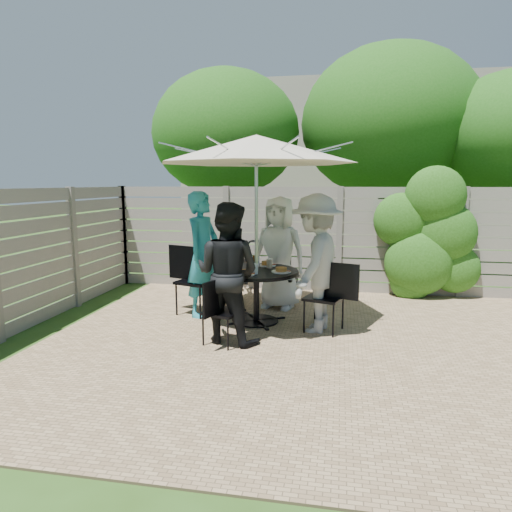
% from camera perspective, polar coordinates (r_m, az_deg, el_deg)
% --- Properties ---
extents(backyard_envelope, '(60.00, 60.00, 5.00)m').
position_cam_1_polar(backyard_envelope, '(15.26, 10.99, 11.62)').
color(backyard_envelope, '#2D4D18').
rests_on(backyard_envelope, ground).
extents(patio_table, '(1.37, 1.37, 0.74)m').
position_cam_1_polar(patio_table, '(6.21, 0.04, -3.80)').
color(patio_table, black).
rests_on(patio_table, ground).
extents(umbrella, '(3.15, 3.15, 2.52)m').
position_cam_1_polar(umbrella, '(6.06, 0.05, 13.20)').
color(umbrella, silver).
rests_on(umbrella, ground).
extents(chair_back, '(0.52, 0.70, 0.93)m').
position_cam_1_polar(chair_back, '(7.13, 3.24, -4.07)').
color(chair_back, black).
rests_on(chair_back, ground).
extents(person_back, '(0.94, 0.73, 1.71)m').
position_cam_1_polar(person_back, '(6.90, 2.89, 0.36)').
color(person_back, silver).
rests_on(person_back, ground).
extents(chair_left, '(0.77, 0.61, 1.00)m').
position_cam_1_polar(chair_left, '(6.70, -7.53, -4.79)').
color(chair_left, black).
rests_on(chair_left, ground).
extents(person_left, '(0.57, 0.74, 1.79)m').
position_cam_1_polar(person_left, '(6.52, -6.62, 0.16)').
color(person_left, teal).
rests_on(person_left, ground).
extents(chair_front, '(0.50, 0.63, 0.82)m').
position_cam_1_polar(chair_front, '(5.45, -4.19, -8.62)').
color(chair_front, black).
rests_on(chair_front, ground).
extents(person_front, '(0.95, 0.82, 1.69)m').
position_cam_1_polar(person_front, '(5.41, -3.58, -2.21)').
color(person_front, black).
rests_on(person_front, ground).
extents(chair_right, '(0.71, 0.56, 0.92)m').
position_cam_1_polar(chair_right, '(5.95, 8.61, -6.86)').
color(chair_right, black).
rests_on(chair_right, ground).
extents(person_right, '(0.92, 1.27, 1.78)m').
position_cam_1_polar(person_right, '(5.85, 7.48, -0.97)').
color(person_right, '#9B9A97').
rests_on(person_right, ground).
extents(plate_back, '(0.26, 0.26, 0.06)m').
position_cam_1_polar(plate_back, '(6.48, 1.36, -1.00)').
color(plate_back, white).
rests_on(plate_back, patio_table).
extents(plate_left, '(0.26, 0.26, 0.06)m').
position_cam_1_polar(plate_left, '(6.31, -2.94, -1.29)').
color(plate_left, white).
rests_on(plate_left, patio_table).
extents(plate_front, '(0.26, 0.26, 0.06)m').
position_cam_1_polar(plate_front, '(5.84, -1.41, -2.14)').
color(plate_front, white).
rests_on(plate_front, patio_table).
extents(plate_right, '(0.26, 0.26, 0.06)m').
position_cam_1_polar(plate_right, '(6.02, 3.17, -1.80)').
color(plate_right, white).
rests_on(plate_right, patio_table).
extents(glass_back, '(0.07, 0.07, 0.14)m').
position_cam_1_polar(glass_back, '(6.42, 0.15, -0.68)').
color(glass_back, silver).
rests_on(glass_back, patio_table).
extents(glass_left, '(0.07, 0.07, 0.14)m').
position_cam_1_polar(glass_left, '(6.17, -2.56, -1.10)').
color(glass_left, silver).
rests_on(glass_left, patio_table).
extents(glass_front, '(0.07, 0.07, 0.14)m').
position_cam_1_polar(glass_front, '(5.87, -0.06, -1.61)').
color(glass_front, silver).
rests_on(glass_front, patio_table).
extents(syrup_jug, '(0.09, 0.09, 0.16)m').
position_cam_1_polar(syrup_jug, '(6.22, -0.27, -0.92)').
color(syrup_jug, '#59280C').
rests_on(syrup_jug, patio_table).
extents(coffee_cup, '(0.08, 0.08, 0.12)m').
position_cam_1_polar(coffee_cup, '(6.31, 1.70, -0.95)').
color(coffee_cup, '#C6B293').
rests_on(coffee_cup, patio_table).
extents(bicycle, '(0.97, 2.01, 1.01)m').
position_cam_1_polar(bicycle, '(7.86, -1.76, -1.12)').
color(bicycle, '#333338').
rests_on(bicycle, ground).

